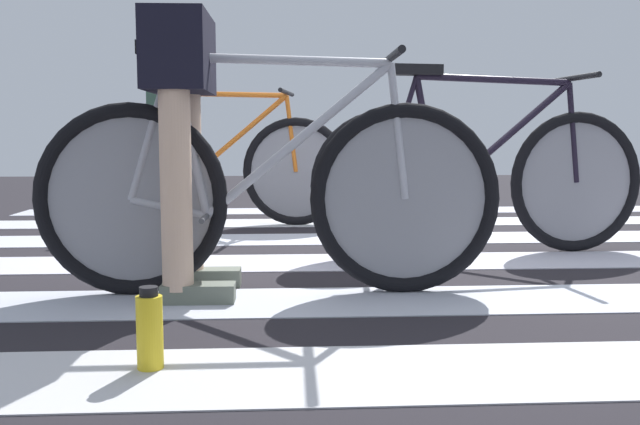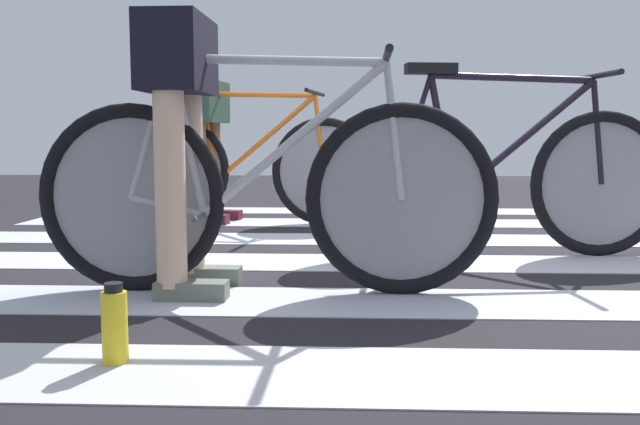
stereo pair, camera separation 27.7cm
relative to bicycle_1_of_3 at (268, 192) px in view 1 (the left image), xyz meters
The scene contains 8 objects.
ground 1.16m from the bicycle_1_of_3, 56.21° to the left, with size 18.00×14.00×0.02m.
crosswalk_markings 1.24m from the bicycle_1_of_3, 57.74° to the left, with size 5.28×4.25×0.00m.
bicycle_1_of_3 is the anchor object (origin of this frame).
cyclist_1_of_3 0.42m from the bicycle_1_of_3, behind, with size 0.32×0.41×1.03m.
bicycle_2_of_3 1.32m from the bicycle_1_of_3, 37.73° to the left, with size 1.73×0.52×0.93m.
bicycle_3_of_3 2.14m from the bicycle_1_of_3, 99.54° to the left, with size 1.72×0.54×0.93m.
cyclist_3_of_3 2.27m from the bicycle_1_of_3, 107.01° to the left, with size 0.37×0.44×0.96m.
water_bottle 0.94m from the bicycle_1_of_3, 108.79° to the right, with size 0.07×0.07×0.21m.
Camera 1 is at (-0.57, -3.49, 0.61)m, focal length 39.03 mm.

